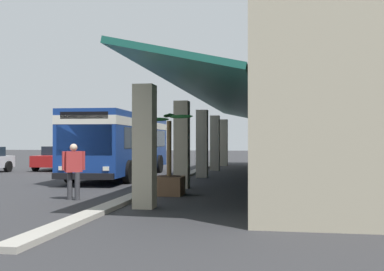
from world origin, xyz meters
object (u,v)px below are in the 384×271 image
at_px(transit_bus, 123,140).
at_px(potted_palm, 169,177).
at_px(parked_sedan_red, 62,158).
at_px(pedestrian, 74,168).

bearing_deg(transit_bus, potted_palm, 28.94).
distance_m(parked_sedan_red, potted_palm, 15.29).
relative_size(transit_bus, pedestrian, 6.52).
bearing_deg(potted_palm, pedestrian, -56.85).
xyz_separation_m(parked_sedan_red, pedestrian, (13.65, 6.93, 0.23)).
height_order(parked_sedan_red, pedestrian, pedestrian).
xyz_separation_m(pedestrian, potted_palm, (-1.72, 2.64, -0.38)).
bearing_deg(pedestrian, potted_palm, 123.15).
distance_m(pedestrian, potted_palm, 3.17).
height_order(transit_bus, pedestrian, transit_bus).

